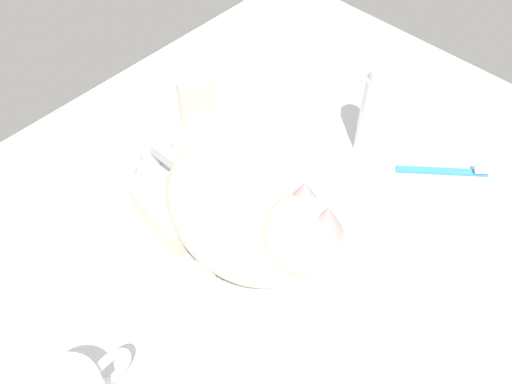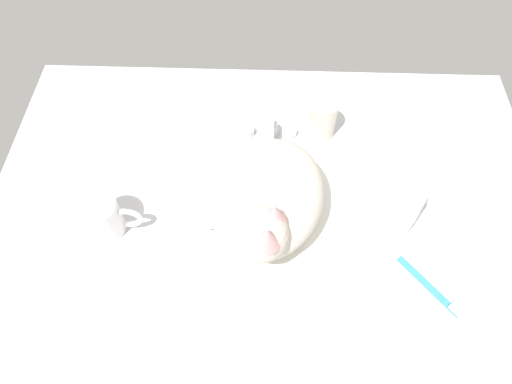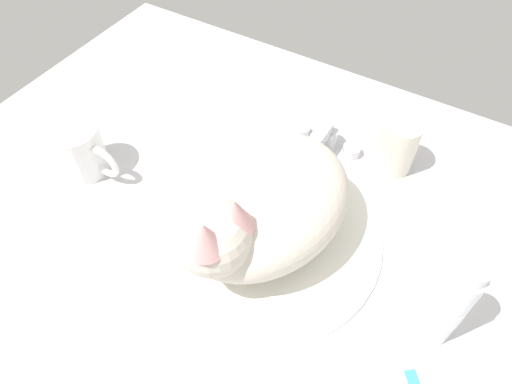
% 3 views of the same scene
% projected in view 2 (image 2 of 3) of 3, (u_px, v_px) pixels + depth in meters
% --- Properties ---
extents(ground_plane, '(1.10, 0.83, 0.03)m').
position_uv_depth(ground_plane, '(267.00, 221.00, 0.91)').
color(ground_plane, silver).
extents(sink_basin, '(0.34, 0.34, 0.01)m').
position_uv_depth(sink_basin, '(267.00, 216.00, 0.90)').
color(sink_basin, silver).
rests_on(sink_basin, ground_plane).
extents(faucet, '(0.12, 0.10, 0.06)m').
position_uv_depth(faucet, '(269.00, 132.00, 0.99)').
color(faucet, silver).
rests_on(faucet, ground_plane).
extents(cat, '(0.26, 0.30, 0.16)m').
position_uv_depth(cat, '(265.00, 201.00, 0.83)').
color(cat, beige).
rests_on(cat, sink_basin).
extents(coffee_mug, '(0.12, 0.08, 0.08)m').
position_uv_depth(coffee_mug, '(102.00, 217.00, 0.85)').
color(coffee_mug, white).
rests_on(coffee_mug, ground_plane).
extents(rinse_cup, '(0.06, 0.06, 0.09)m').
position_uv_depth(rinse_cup, '(321.00, 118.00, 0.98)').
color(rinse_cup, silver).
rests_on(rinse_cup, ground_plane).
extents(toothpaste_bottle, '(0.04, 0.04, 0.16)m').
position_uv_depth(toothpaste_bottle, '(408.00, 209.00, 0.82)').
color(toothpaste_bottle, white).
rests_on(toothpaste_bottle, ground_plane).
extents(toothbrush, '(0.10, 0.11, 0.02)m').
position_uv_depth(toothbrush, '(433.00, 289.00, 0.81)').
color(toothbrush, '#388CD8').
rests_on(toothbrush, ground_plane).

